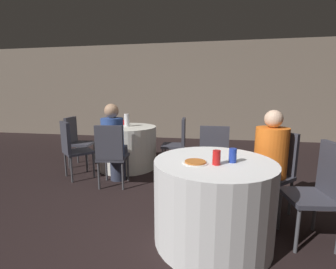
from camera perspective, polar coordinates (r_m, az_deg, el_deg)
ground_plane at (r=2.47m, az=4.86°, el=-22.49°), size 16.00×16.00×0.00m
wall_back at (r=6.79m, az=8.43°, el=10.64°), size 16.00×0.06×2.80m
table_near at (r=2.17m, az=11.29°, el=-16.04°), size 1.07×1.07×0.75m
table_far at (r=4.21m, az=-10.41°, el=-3.09°), size 1.08×1.08×0.75m
chair_near_north at (r=3.01m, az=11.53°, el=-5.25°), size 0.41×0.42×0.92m
chair_near_east at (r=2.44m, az=34.53°, el=-10.57°), size 0.45×0.44×0.92m
chair_near_northeast at (r=2.82m, az=25.47°, el=-7.07°), size 0.57×0.57×0.92m
chair_far_south at (r=3.27m, az=-14.23°, el=-4.11°), size 0.45×0.45×0.92m
chair_far_southwest at (r=3.84m, az=-23.24°, el=-2.54°), size 0.57×0.57×0.92m
chair_far_west at (r=4.51m, az=-22.35°, el=-0.69°), size 0.44×0.44×0.92m
chair_far_east at (r=3.99m, az=2.74°, el=-1.24°), size 0.42×0.42×0.92m
person_orange_shirt at (r=2.68m, az=23.74°, el=-6.70°), size 0.48×0.47×1.17m
person_blue_shirt at (r=3.41m, az=-13.48°, el=-2.50°), size 0.34×0.50×1.20m
pizza_plate_near at (r=1.93m, az=6.96°, el=-6.98°), size 0.22×0.22×0.02m
soda_can_red at (r=1.90m, az=12.22°, el=-5.75°), size 0.07×0.07×0.12m
soda_can_blue at (r=2.00m, az=16.11°, el=-5.13°), size 0.07×0.07×0.12m
bottle_far at (r=4.15m, az=-10.46°, el=3.61°), size 0.09×0.09×0.23m
cup_far at (r=4.40m, az=-11.11°, el=3.05°), size 0.08×0.08×0.09m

